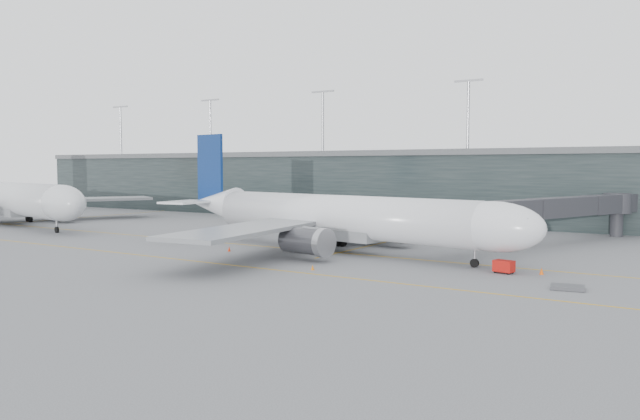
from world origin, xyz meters
The scene contains 18 objects.
ground centered at (0.00, 0.00, 0.00)m, with size 320.00×320.00×0.00m, color #57575C.
taxiline_a centered at (0.00, -4.00, 0.01)m, with size 160.00×0.25×0.02m, color #C28F12.
taxiline_b centered at (0.00, -20.00, 0.01)m, with size 160.00×0.25×0.02m, color #C28F12.
taxiline_lead_main centered at (5.00, 20.00, 0.01)m, with size 0.25×60.00×0.02m, color #C28F12.
taxiline_lead_adj centered at (-75.00, 20.00, 0.01)m, with size 0.25×60.00×0.02m, color #C28F12.
terminal centered at (0.00, 58.00, 7.62)m, with size 240.00×36.00×29.00m.
main_aircraft centered at (3.98, -2.88, 4.78)m, with size 60.67×56.41×17.04m.
jet_bridge centered at (26.84, 24.65, 5.45)m, with size 20.52×45.74×7.28m.
second_aircraft centered at (-72.51, -3.58, 5.26)m, with size 66.25×61.22×18.73m.
gse_cart centered at (28.65, -8.42, 0.80)m, with size 2.33×1.73×1.44m.
baggage_dolly centered at (36.35, -14.09, 0.19)m, with size 3.08×2.47×0.31m, color #3B3C41.
uld_a centered at (-4.34, 9.55, 1.00)m, with size 2.30×1.95×1.90m.
uld_b centered at (-1.69, 11.32, 1.05)m, with size 2.67×2.41×2.00m.
uld_c centered at (-0.54, 9.39, 1.02)m, with size 2.17×1.76×1.93m.
cone_nose centered at (32.36, -7.03, 0.38)m, with size 0.48×0.48×0.76m, color #FF5D0E.
cone_wing_stbd centered at (9.69, -17.86, 0.31)m, with size 0.39×0.39×0.62m, color orange.
cone_wing_port centered at (8.76, 11.00, 0.37)m, with size 0.47×0.47×0.74m, color #D44C0B.
cone_tail centered at (-8.60, -10.86, 0.35)m, with size 0.44×0.44×0.69m, color red.
Camera 1 is at (47.69, -76.66, 11.74)m, focal length 35.00 mm.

